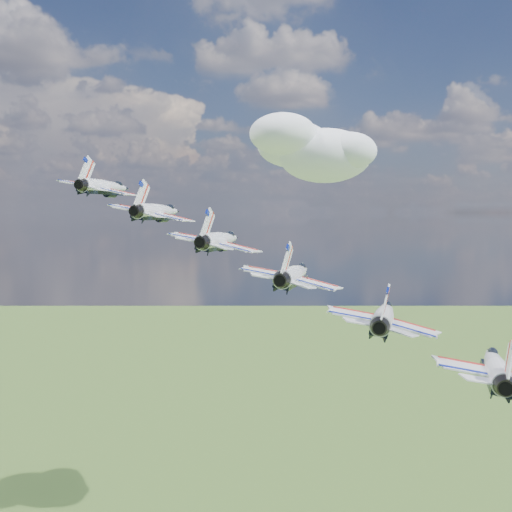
{
  "coord_description": "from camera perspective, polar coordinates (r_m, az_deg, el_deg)",
  "views": [
    {
      "loc": [
        -7.7,
        -80.16,
        145.14
      ],
      "look_at": [
        1.27,
        -7.95,
        140.22
      ],
      "focal_mm": 45.0,
      "sensor_mm": 36.0,
      "label": 1
    }
  ],
  "objects": [
    {
      "name": "jet_3",
      "position": [
        69.74,
        3.46,
        -1.59
      ],
      "size": [
        15.8,
        18.17,
        6.45
      ],
      "primitive_type": null,
      "rotation": [
        0.0,
        0.2,
        -0.38
      ],
      "color": "silver"
    },
    {
      "name": "jet_4",
      "position": [
        64.4,
        11.34,
        -5.18
      ],
      "size": [
        15.8,
        18.17,
        6.45
      ],
      "primitive_type": null,
      "rotation": [
        0.0,
        0.2,
        -0.38
      ],
      "color": "white"
    },
    {
      "name": "jet_2",
      "position": [
        76.42,
        -3.16,
        1.45
      ],
      "size": [
        15.8,
        18.17,
        6.45
      ],
      "primitive_type": null,
      "rotation": [
        0.0,
        0.2,
        -0.38
      ],
      "color": "white"
    },
    {
      "name": "jet_0",
      "position": [
        92.62,
        -13.2,
        6.01
      ],
      "size": [
        15.8,
        18.17,
        6.45
      ],
      "primitive_type": null,
      "rotation": [
        0.0,
        0.2,
        -0.38
      ],
      "color": "white"
    },
    {
      "name": "jet_1",
      "position": [
        84.13,
        -8.64,
        3.96
      ],
      "size": [
        15.8,
        18.17,
        6.45
      ],
      "primitive_type": null,
      "rotation": [
        0.0,
        0.2,
        -0.38
      ],
      "color": "silver"
    },
    {
      "name": "jet_5",
      "position": [
        60.77,
        20.52,
        -9.18
      ],
      "size": [
        15.8,
        18.17,
        6.45
      ],
      "primitive_type": null,
      "rotation": [
        0.0,
        0.2,
        -0.38
      ],
      "color": "white"
    },
    {
      "name": "cloud_far",
      "position": [
        259.48,
        4.63,
        9.76
      ],
      "size": [
        61.33,
        48.19,
        24.09
      ],
      "primitive_type": "ellipsoid",
      "color": "white"
    }
  ]
}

